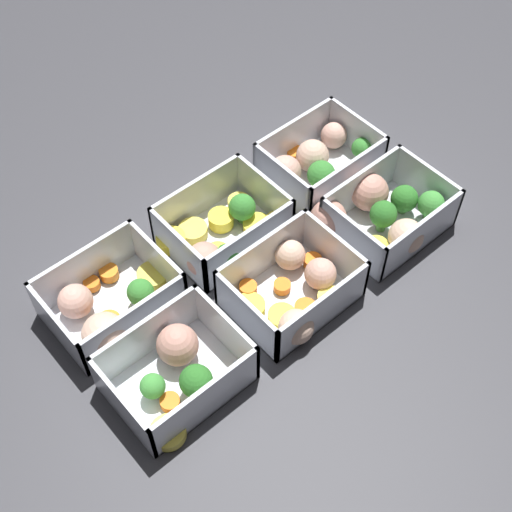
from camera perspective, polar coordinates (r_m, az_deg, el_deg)
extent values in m
plane|color=#38383D|center=(0.90, 0.00, -0.87)|extent=(4.00, 4.00, 0.00)
cube|color=silver|center=(0.81, -6.24, -9.91)|extent=(0.15, 0.11, 0.00)
cube|color=silver|center=(0.77, -3.99, -11.57)|extent=(0.15, 0.01, 0.06)
cube|color=silver|center=(0.81, -8.70, -6.37)|extent=(0.15, 0.01, 0.06)
cube|color=silver|center=(0.77, -10.67, -11.83)|extent=(0.01, 0.11, 0.06)
cube|color=silver|center=(0.81, -2.43, -6.05)|extent=(0.01, 0.11, 0.06)
cylinder|color=#DBC647|center=(0.78, -7.06, -13.84)|extent=(0.05, 0.05, 0.01)
cylinder|color=orange|center=(0.80, -6.89, -11.53)|extent=(0.03, 0.03, 0.01)
cylinder|color=#407A37|center=(0.80, -4.71, -10.63)|extent=(0.01, 0.01, 0.01)
sphere|color=#2D7228|center=(0.78, -4.82, -9.94)|extent=(0.04, 0.04, 0.04)
cylinder|color=orange|center=(0.80, -1.65, -9.76)|extent=(0.03, 0.03, 0.01)
sphere|color=tan|center=(0.81, -6.30, -7.08)|extent=(0.07, 0.07, 0.05)
cylinder|color=#519448|center=(0.80, -8.14, -10.79)|extent=(0.01, 0.01, 0.01)
sphere|color=#42933D|center=(0.79, -8.27, -10.26)|extent=(0.03, 0.03, 0.03)
cube|color=silver|center=(0.87, 2.77, -3.34)|extent=(0.15, 0.11, 0.00)
cube|color=silver|center=(0.82, 5.37, -4.46)|extent=(0.15, 0.01, 0.06)
cube|color=silver|center=(0.87, 0.46, -0.04)|extent=(0.15, 0.01, 0.06)
cube|color=silver|center=(0.82, -0.79, -4.86)|extent=(0.01, 0.11, 0.06)
cube|color=silver|center=(0.87, 6.24, 0.30)|extent=(0.01, 0.11, 0.06)
cylinder|color=yellow|center=(0.85, -0.46, -4.14)|extent=(0.05, 0.05, 0.01)
cylinder|color=#DBC647|center=(0.86, 5.95, -3.46)|extent=(0.04, 0.04, 0.01)
cylinder|color=orange|center=(0.85, 3.80, -4.33)|extent=(0.04, 0.04, 0.01)
cylinder|color=orange|center=(0.87, 2.16, -2.41)|extent=(0.03, 0.03, 0.01)
cylinder|color=yellow|center=(0.84, 2.09, -4.94)|extent=(0.04, 0.04, 0.02)
cylinder|color=orange|center=(0.89, 4.55, -0.45)|extent=(0.02, 0.02, 0.01)
sphere|color=#D19E8C|center=(0.86, 5.18, -1.42)|extent=(0.05, 0.05, 0.04)
cylinder|color=orange|center=(0.86, -0.64, -2.66)|extent=(0.02, 0.02, 0.02)
sphere|color=beige|center=(0.88, 2.75, 0.09)|extent=(0.05, 0.05, 0.04)
sphere|color=beige|center=(0.82, 3.23, -5.68)|extent=(0.05, 0.05, 0.04)
cube|color=silver|center=(0.95, 10.38, 2.35)|extent=(0.15, 0.11, 0.00)
cube|color=silver|center=(0.91, 13.09, 1.60)|extent=(0.15, 0.01, 0.06)
cube|color=silver|center=(0.95, 8.29, 5.39)|extent=(0.15, 0.01, 0.06)
cube|color=silver|center=(0.89, 7.61, 1.31)|extent=(0.01, 0.11, 0.06)
cube|color=silver|center=(0.97, 13.44, 5.57)|extent=(0.01, 0.11, 0.06)
cylinder|color=yellow|center=(0.91, 9.59, 0.64)|extent=(0.04, 0.04, 0.02)
cylinder|color=#407A37|center=(0.97, 11.61, 3.78)|extent=(0.01, 0.01, 0.01)
sphere|color=#2D7228|center=(0.95, 11.79, 4.52)|extent=(0.04, 0.04, 0.04)
sphere|color=beige|center=(0.91, 11.90, 1.57)|extent=(0.06, 0.06, 0.04)
cylinder|color=#407A37|center=(0.94, 9.98, 2.47)|extent=(0.01, 0.01, 0.02)
sphere|color=#2D7228|center=(0.92, 10.16, 3.32)|extent=(0.04, 0.04, 0.04)
cylinder|color=#519448|center=(0.96, 13.60, 3.25)|extent=(0.01, 0.01, 0.02)
sphere|color=#42933D|center=(0.95, 13.84, 4.06)|extent=(0.03, 0.03, 0.03)
sphere|color=tan|center=(0.91, 5.82, 3.05)|extent=(0.07, 0.07, 0.05)
sphere|color=tan|center=(0.95, 9.08, 5.06)|extent=(0.07, 0.07, 0.05)
cube|color=silver|center=(0.87, -11.30, -4.18)|extent=(0.15, 0.11, 0.00)
cube|color=silver|center=(0.82, -9.57, -5.40)|extent=(0.15, 0.01, 0.06)
cube|color=silver|center=(0.88, -13.53, -0.90)|extent=(0.15, 0.01, 0.06)
cube|color=silver|center=(0.84, -15.59, -5.65)|extent=(0.01, 0.11, 0.06)
cube|color=silver|center=(0.87, -7.80, -0.57)|extent=(0.01, 0.11, 0.06)
cylinder|color=#49883F|center=(0.87, -9.09, -3.53)|extent=(0.01, 0.01, 0.01)
sphere|color=#388433|center=(0.85, -9.24, -2.86)|extent=(0.03, 0.03, 0.03)
cylinder|color=orange|center=(0.85, -8.74, -4.79)|extent=(0.03, 0.03, 0.01)
cylinder|color=orange|center=(0.85, -11.66, -5.28)|extent=(0.04, 0.04, 0.01)
cylinder|color=#DBC647|center=(0.88, -8.24, -1.59)|extent=(0.05, 0.05, 0.01)
sphere|color=#D19E8C|center=(0.86, -14.24, -3.53)|extent=(0.06, 0.06, 0.04)
cylinder|color=orange|center=(0.89, -13.00, -2.19)|extent=(0.03, 0.03, 0.01)
sphere|color=beige|center=(0.82, -12.03, -6.16)|extent=(0.05, 0.05, 0.05)
cylinder|color=yellow|center=(0.86, -6.63, -3.55)|extent=(0.04, 0.04, 0.02)
cylinder|color=orange|center=(0.90, -11.68, -1.34)|extent=(0.03, 0.03, 0.01)
cube|color=silver|center=(0.92, -2.60, 1.60)|extent=(0.15, 0.11, 0.00)
cube|color=silver|center=(0.88, -0.46, 0.80)|extent=(0.15, 0.01, 0.06)
cube|color=silver|center=(0.93, -4.75, 4.67)|extent=(0.15, 0.01, 0.06)
cube|color=silver|center=(0.88, -6.23, 0.46)|extent=(0.01, 0.11, 0.06)
cube|color=silver|center=(0.93, 0.70, 4.98)|extent=(0.01, 0.11, 0.06)
cylinder|color=#49883F|center=(0.93, -1.10, 3.14)|extent=(0.01, 0.01, 0.01)
sphere|color=#388433|center=(0.92, -1.12, 3.93)|extent=(0.04, 0.04, 0.04)
cylinder|color=yellow|center=(0.90, -3.09, 0.18)|extent=(0.04, 0.04, 0.01)
cylinder|color=#DBC647|center=(0.92, -5.05, 2.00)|extent=(0.04, 0.04, 0.01)
sphere|color=tan|center=(0.87, -4.15, -0.29)|extent=(0.06, 0.06, 0.04)
cylinder|color=yellow|center=(0.93, -2.82, 2.91)|extent=(0.03, 0.03, 0.02)
cylinder|color=#DBC647|center=(0.95, -1.35, 4.27)|extent=(0.04, 0.04, 0.01)
cylinder|color=yellow|center=(0.92, 0.08, 2.43)|extent=(0.05, 0.05, 0.01)
cylinder|color=#407A37|center=(0.88, -2.24, -0.72)|extent=(0.01, 0.01, 0.02)
sphere|color=#2D7228|center=(0.87, -2.28, 0.05)|extent=(0.03, 0.03, 0.03)
cylinder|color=#DBC647|center=(0.93, 1.79, 2.67)|extent=(0.04, 0.04, 0.01)
cylinder|color=yellow|center=(0.91, -6.82, 1.22)|extent=(0.05, 0.05, 0.02)
cube|color=silver|center=(1.00, 5.02, 6.61)|extent=(0.15, 0.11, 0.00)
cube|color=silver|center=(0.96, 7.37, 6.11)|extent=(0.15, 0.01, 0.06)
cube|color=silver|center=(1.01, 3.01, 9.45)|extent=(0.15, 0.01, 0.06)
cube|color=silver|center=(0.95, 2.07, 5.87)|extent=(0.01, 0.11, 0.06)
cube|color=silver|center=(1.02, 8.02, 9.62)|extent=(0.01, 0.11, 0.06)
cylinder|color=yellow|center=(0.95, 5.12, 4.40)|extent=(0.04, 0.04, 0.01)
cylinder|color=#49883F|center=(0.97, 5.15, 5.61)|extent=(0.01, 0.01, 0.02)
sphere|color=#388433|center=(0.96, 5.25, 6.50)|extent=(0.04, 0.04, 0.04)
sphere|color=beige|center=(0.99, 4.54, 7.98)|extent=(0.06, 0.06, 0.05)
sphere|color=#D19E8C|center=(1.03, 6.24, 9.57)|extent=(0.04, 0.04, 0.04)
cylinder|color=orange|center=(1.00, 8.70, 6.81)|extent=(0.02, 0.02, 0.01)
sphere|color=#D19E8C|center=(0.97, 2.34, 6.77)|extent=(0.06, 0.06, 0.04)
cylinder|color=orange|center=(1.02, 3.16, 8.19)|extent=(0.03, 0.03, 0.01)
cylinder|color=#49883F|center=(1.02, 8.35, 7.87)|extent=(0.01, 0.01, 0.01)
sphere|color=#388433|center=(1.01, 8.46, 8.54)|extent=(0.03, 0.03, 0.03)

